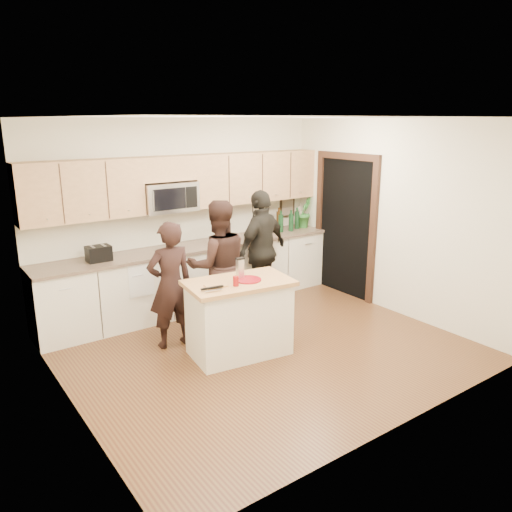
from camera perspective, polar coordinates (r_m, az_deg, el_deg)
floor at (r=6.16m, az=0.89°, el=-10.43°), size 4.50×4.50×0.00m
room_shell at (r=5.63m, az=0.96°, el=5.64°), size 4.52×4.02×2.71m
back_cabinetry at (r=7.32m, az=-6.99°, el=-2.33°), size 4.50×0.66×0.94m
upper_cabinetry at (r=7.17m, az=-7.68°, el=8.51°), size 4.50×0.33×0.75m
microwave at (r=7.01m, az=-9.97°, el=6.68°), size 0.76×0.41×0.40m
doorway at (r=7.85m, az=10.17°, el=3.93°), size 0.06×1.25×2.20m
framed_picture at (r=8.43m, az=3.58°, el=5.76°), size 0.30×0.03×0.38m
dish_towel at (r=6.67m, az=-13.46°, el=-1.43°), size 0.34×0.60×0.48m
island at (r=5.85m, az=-1.95°, el=-7.01°), size 1.28×0.86×0.90m
red_plate at (r=5.71m, az=-0.90°, el=-2.72°), size 0.30×0.30×0.02m
box_grater at (r=5.73m, az=-1.83°, el=-1.31°), size 0.10×0.06×0.23m
drink_glass at (r=5.51m, az=-2.32°, el=-2.88°), size 0.06×0.06×0.11m
cutting_board at (r=5.52m, az=-4.59°, el=-3.40°), size 0.26×0.19×0.02m
tongs at (r=5.41m, az=-5.04°, el=-3.63°), size 0.26×0.06×0.02m
knife at (r=5.35m, az=-4.85°, el=-3.91°), size 0.20×0.05×0.01m
toaster at (r=6.63m, az=-17.55°, el=0.28°), size 0.30×0.21×0.20m
bottle_cluster at (r=8.15m, az=3.86°, el=4.24°), size 0.60×0.27×0.36m
orchid at (r=8.34m, az=5.52°, el=4.98°), size 0.35×0.33×0.50m
woman_left at (r=6.03m, az=-9.76°, el=-3.30°), size 0.59×0.41×1.55m
woman_center at (r=6.46m, az=-4.33°, el=-1.11°), size 0.99×0.87×1.71m
woman_right at (r=7.16m, az=0.69°, el=0.69°), size 1.09×0.70×1.73m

